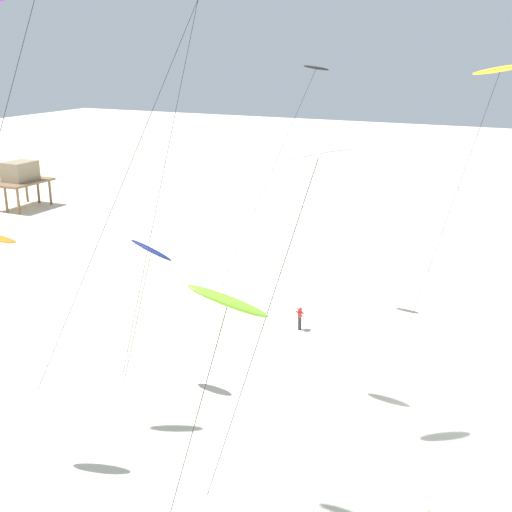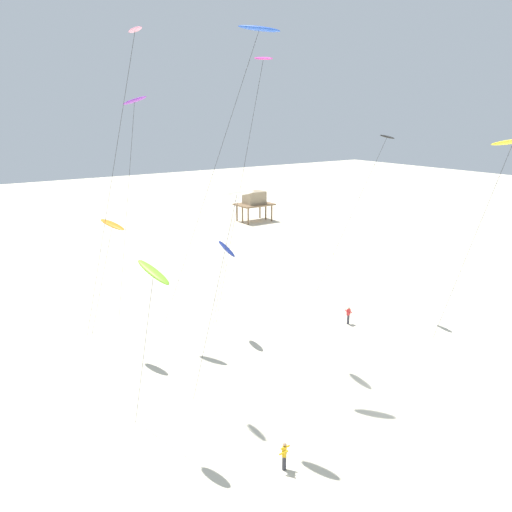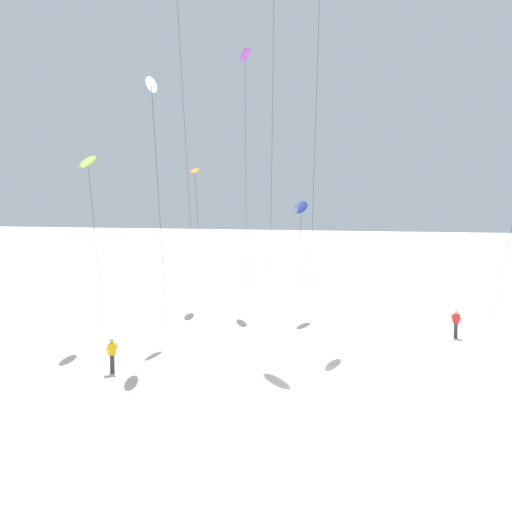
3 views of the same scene
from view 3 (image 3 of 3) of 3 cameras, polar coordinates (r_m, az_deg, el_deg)
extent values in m
plane|color=beige|center=(28.28, 6.80, -11.48)|extent=(260.00, 260.00, 0.00)
ellipsoid|color=#8CD833|center=(35.74, -15.71, 8.63)|extent=(1.21, 2.67, 1.07)
cylinder|color=#262626|center=(37.14, -14.91, 0.46)|extent=(0.70, 2.73, 10.23)
cylinder|color=#262626|center=(42.17, 1.53, 10.11)|extent=(2.77, 11.05, 23.32)
ellipsoid|color=navy|center=(41.71, 4.32, 4.67)|extent=(0.93, 2.66, 1.24)
cylinder|color=#262626|center=(42.91, 4.19, -0.50)|extent=(0.50, 1.92, 7.59)
ellipsoid|color=white|center=(33.19, -9.92, 15.76)|extent=(1.36, 2.28, 0.79)
cylinder|color=#262626|center=(34.73, -9.12, 3.46)|extent=(1.04, 4.11, 14.13)
cylinder|color=#262626|center=(45.84, -6.64, 9.50)|extent=(2.35, 9.38, 23.00)
ellipsoid|color=orange|center=(46.06, -5.83, 8.09)|extent=(1.36, 2.97, 0.66)
cylinder|color=#262626|center=(48.42, -5.48, 1.77)|extent=(1.15, 4.54, 10.30)
ellipsoid|color=purple|center=(48.60, -1.05, 18.57)|extent=(1.62, 2.53, 0.81)
cylinder|color=#262626|center=(49.70, -0.97, 7.01)|extent=(1.17, 4.61, 19.18)
cylinder|color=#262626|center=(41.48, 5.58, 9.24)|extent=(1.36, 5.40, 21.98)
cylinder|color=#33333D|center=(37.71, 18.46, -6.75)|extent=(0.22, 0.22, 0.88)
cube|color=red|center=(37.56, 18.49, -5.66)|extent=(0.37, 0.25, 0.58)
sphere|color=beige|center=(37.49, 18.51, -5.06)|extent=(0.20, 0.20, 0.20)
cylinder|color=red|center=(37.61, 18.82, -5.58)|extent=(0.17, 0.51, 0.39)
cylinder|color=red|center=(37.50, 18.16, -5.59)|extent=(0.17, 0.51, 0.39)
cylinder|color=#33333D|center=(29.55, -13.51, -9.97)|extent=(0.22, 0.22, 0.88)
cube|color=gold|center=(29.37, -13.54, -8.59)|extent=(0.39, 0.37, 0.58)
sphere|color=tan|center=(29.27, -13.56, -7.83)|extent=(0.20, 0.20, 0.20)
cylinder|color=gold|center=(29.31, -13.97, -8.53)|extent=(0.40, 0.44, 0.39)
cylinder|color=gold|center=(29.40, -13.12, -8.47)|extent=(0.40, 0.44, 0.39)
camera|label=1|loc=(41.74, -43.80, 17.05)|focal=46.37mm
camera|label=2|loc=(29.87, -60.77, 22.26)|focal=34.11mm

